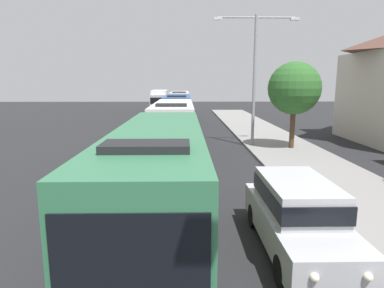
{
  "coord_description": "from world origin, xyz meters",
  "views": [
    {
      "loc": [
        -0.51,
        3.18,
        4.39
      ],
      "look_at": [
        -0.2,
        18.84,
        1.47
      ],
      "focal_mm": 31.04,
      "sensor_mm": 36.0,
      "label": 1
    }
  ],
  "objects_px": {
    "box_truck_oncoming": "(160,99)",
    "white_suv": "(297,213)",
    "bus_fourth_in_line": "(180,102)",
    "bus_middle": "(178,109)",
    "bus_lead": "(160,173)",
    "streetlamp_mid": "(255,68)",
    "bus_second_in_line": "(174,124)",
    "roadside_tree": "(294,88)"
  },
  "relations": [
    {
      "from": "bus_lead",
      "to": "bus_middle",
      "type": "distance_m",
      "value": 24.25
    },
    {
      "from": "bus_lead",
      "to": "streetlamp_mid",
      "type": "height_order",
      "value": "streetlamp_mid"
    },
    {
      "from": "bus_fourth_in_line",
      "to": "white_suv",
      "type": "bearing_deg",
      "value": -84.52
    },
    {
      "from": "bus_second_in_line",
      "to": "streetlamp_mid",
      "type": "bearing_deg",
      "value": 5.38
    },
    {
      "from": "bus_fourth_in_line",
      "to": "white_suv",
      "type": "xyz_separation_m",
      "value": [
        3.7,
        -38.57,
        -0.66
      ]
    },
    {
      "from": "bus_second_in_line",
      "to": "roadside_tree",
      "type": "distance_m",
      "value": 8.12
    },
    {
      "from": "bus_fourth_in_line",
      "to": "white_suv",
      "type": "height_order",
      "value": "bus_fourth_in_line"
    },
    {
      "from": "bus_middle",
      "to": "bus_lead",
      "type": "bearing_deg",
      "value": -90.0
    },
    {
      "from": "bus_lead",
      "to": "bus_fourth_in_line",
      "type": "height_order",
      "value": "same"
    },
    {
      "from": "bus_lead",
      "to": "streetlamp_mid",
      "type": "bearing_deg",
      "value": 67.02
    },
    {
      "from": "bus_second_in_line",
      "to": "bus_middle",
      "type": "bearing_deg",
      "value": 90.0
    },
    {
      "from": "box_truck_oncoming",
      "to": "bus_middle",
      "type": "bearing_deg",
      "value": -80.2
    },
    {
      "from": "bus_fourth_in_line",
      "to": "streetlamp_mid",
      "type": "distance_m",
      "value": 25.12
    },
    {
      "from": "bus_middle",
      "to": "bus_fourth_in_line",
      "type": "relative_size",
      "value": 0.9
    },
    {
      "from": "bus_middle",
      "to": "bus_fourth_in_line",
      "type": "distance_m",
      "value": 12.74
    },
    {
      "from": "bus_middle",
      "to": "white_suv",
      "type": "relative_size",
      "value": 2.13
    },
    {
      "from": "bus_middle",
      "to": "streetlamp_mid",
      "type": "xyz_separation_m",
      "value": [
        5.4,
        -11.52,
        3.65
      ]
    },
    {
      "from": "box_truck_oncoming",
      "to": "white_suv",
      "type": "bearing_deg",
      "value": -81.15
    },
    {
      "from": "streetlamp_mid",
      "to": "white_suv",
      "type": "bearing_deg",
      "value": -96.77
    },
    {
      "from": "bus_lead",
      "to": "box_truck_oncoming",
      "type": "relative_size",
      "value": 1.28
    },
    {
      "from": "bus_second_in_line",
      "to": "white_suv",
      "type": "relative_size",
      "value": 2.09
    },
    {
      "from": "bus_fourth_in_line",
      "to": "box_truck_oncoming",
      "type": "bearing_deg",
      "value": 117.38
    },
    {
      "from": "bus_middle",
      "to": "box_truck_oncoming",
      "type": "distance_m",
      "value": 19.4
    },
    {
      "from": "bus_fourth_in_line",
      "to": "box_truck_oncoming",
      "type": "relative_size",
      "value": 1.41
    },
    {
      "from": "bus_fourth_in_line",
      "to": "bus_second_in_line",
      "type": "bearing_deg",
      "value": -90.0
    },
    {
      "from": "bus_fourth_in_line",
      "to": "streetlamp_mid",
      "type": "xyz_separation_m",
      "value": [
        5.4,
        -24.26,
        3.65
      ]
    },
    {
      "from": "white_suv",
      "to": "roadside_tree",
      "type": "bearing_deg",
      "value": 72.88
    },
    {
      "from": "bus_fourth_in_line",
      "to": "box_truck_oncoming",
      "type": "distance_m",
      "value": 7.18
    },
    {
      "from": "bus_second_in_line",
      "to": "box_truck_oncoming",
      "type": "height_order",
      "value": "bus_second_in_line"
    },
    {
      "from": "bus_second_in_line",
      "to": "box_truck_oncoming",
      "type": "relative_size",
      "value": 1.25
    },
    {
      "from": "streetlamp_mid",
      "to": "bus_lead",
      "type": "bearing_deg",
      "value": -112.98
    },
    {
      "from": "white_suv",
      "to": "roadside_tree",
      "type": "relative_size",
      "value": 0.91
    },
    {
      "from": "roadside_tree",
      "to": "bus_fourth_in_line",
      "type": "bearing_deg",
      "value": 106.98
    },
    {
      "from": "bus_second_in_line",
      "to": "roadside_tree",
      "type": "bearing_deg",
      "value": -4.68
    },
    {
      "from": "bus_fourth_in_line",
      "to": "roadside_tree",
      "type": "xyz_separation_m",
      "value": [
        7.75,
        -25.4,
        2.31
      ]
    },
    {
      "from": "bus_fourth_in_line",
      "to": "white_suv",
      "type": "relative_size",
      "value": 2.35
    },
    {
      "from": "bus_middle",
      "to": "bus_fourth_in_line",
      "type": "bearing_deg",
      "value": 90.0
    },
    {
      "from": "bus_fourth_in_line",
      "to": "white_suv",
      "type": "distance_m",
      "value": 38.75
    },
    {
      "from": "bus_lead",
      "to": "bus_second_in_line",
      "type": "relative_size",
      "value": 1.02
    },
    {
      "from": "bus_second_in_line",
      "to": "roadside_tree",
      "type": "xyz_separation_m",
      "value": [
        7.75,
        -0.63,
        2.31
      ]
    },
    {
      "from": "box_truck_oncoming",
      "to": "streetlamp_mid",
      "type": "bearing_deg",
      "value": -74.14
    },
    {
      "from": "bus_fourth_in_line",
      "to": "streetlamp_mid",
      "type": "height_order",
      "value": "streetlamp_mid"
    }
  ]
}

